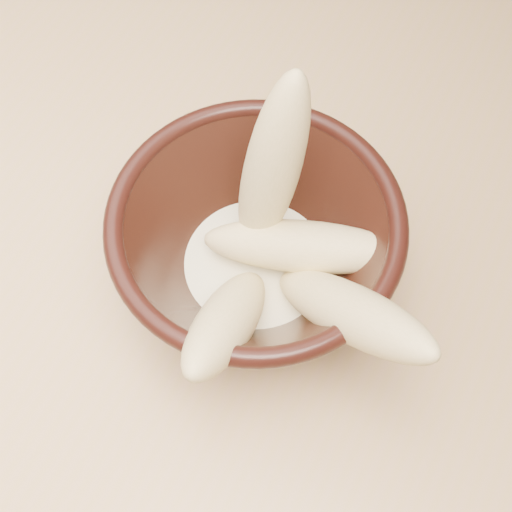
# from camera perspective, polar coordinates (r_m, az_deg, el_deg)

# --- Properties ---
(table) EXTENTS (1.20, 0.80, 0.75)m
(table) POSITION_cam_1_polar(r_m,az_deg,el_deg) (0.64, 16.59, -10.50)
(table) COLOR tan
(table) RESTS_ON ground
(bowl) EXTENTS (0.20, 0.20, 0.11)m
(bowl) POSITION_cam_1_polar(r_m,az_deg,el_deg) (0.50, 0.00, 0.49)
(bowl) COLOR black
(bowl) RESTS_ON table
(milk_puddle) EXTENTS (0.11, 0.11, 0.02)m
(milk_puddle) POSITION_cam_1_polar(r_m,az_deg,el_deg) (0.53, 0.00, -0.88)
(milk_puddle) COLOR beige
(milk_puddle) RESTS_ON bowl
(banana_upright) EXTENTS (0.06, 0.08, 0.17)m
(banana_upright) POSITION_cam_1_polar(r_m,az_deg,el_deg) (0.47, 1.25, 6.82)
(banana_upright) COLOR #CFBF7A
(banana_upright) RESTS_ON bowl
(banana_right) EXTENTS (0.15, 0.10, 0.14)m
(banana_right) POSITION_cam_1_polar(r_m,az_deg,el_deg) (0.45, 7.44, -4.46)
(banana_right) COLOR #CFBF7A
(banana_right) RESTS_ON bowl
(banana_across) EXTENTS (0.15, 0.08, 0.06)m
(banana_across) POSITION_cam_1_polar(r_m,az_deg,el_deg) (0.50, 3.67, 0.77)
(banana_across) COLOR #CFBF7A
(banana_across) RESTS_ON bowl
(banana_front) EXTENTS (0.05, 0.13, 0.11)m
(banana_front) POSITION_cam_1_polar(r_m,az_deg,el_deg) (0.46, -2.35, -5.27)
(banana_front) COLOR #CFBF7A
(banana_front) RESTS_ON bowl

